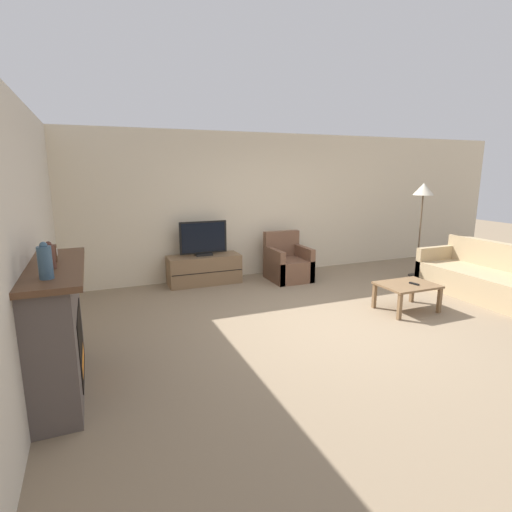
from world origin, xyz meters
name	(u,v)px	position (x,y,z in m)	size (l,w,h in m)	color
ground_plane	(332,322)	(0.00, 0.00, 0.00)	(24.00, 24.00, 0.00)	#89755B
wall_back	(254,205)	(0.00, 2.80, 1.35)	(12.00, 0.06, 2.70)	beige
wall_left	(27,241)	(-3.49, 0.00, 1.35)	(0.06, 12.00, 2.70)	beige
fireplace	(57,328)	(-3.27, -0.48, 0.61)	(0.49, 1.61, 1.19)	#564C47
mantel_vase_left	(45,262)	(-3.26, -0.96, 1.33)	(0.10, 0.10, 0.29)	#385670
mantel_vase_centre_left	(50,256)	(-3.26, -0.60, 1.30)	(0.09, 0.09, 0.23)	#512D23
mantel_clock	(53,253)	(-3.26, -0.32, 1.27)	(0.08, 0.11, 0.15)	brown
tv_stand	(204,269)	(-1.10, 2.48, 0.26)	(1.29, 0.50, 0.52)	brown
tv	(203,240)	(-1.10, 2.48, 0.81)	(0.85, 0.18, 0.61)	black
armchair	(287,264)	(0.41, 2.16, 0.29)	(0.70, 0.76, 0.88)	brown
coffee_table	(407,288)	(1.25, -0.02, 0.35)	(0.80, 0.61, 0.40)	brown
remote	(414,284)	(1.32, -0.08, 0.41)	(0.07, 0.15, 0.02)	black
couch	(488,280)	(2.91, -0.03, 0.28)	(0.90, 2.11, 0.85)	tan
floor_lamp	(423,194)	(2.85, 1.42, 1.57)	(0.37, 0.37, 1.78)	black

